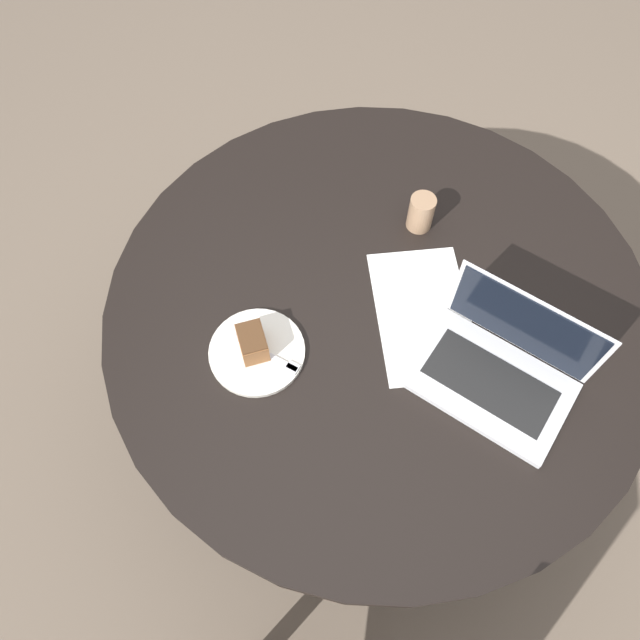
{
  "coord_description": "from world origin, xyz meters",
  "views": [
    {
      "loc": [
        -0.75,
        0.03,
        1.99
      ],
      "look_at": [
        -0.08,
        0.13,
        0.74
      ],
      "focal_mm": 35.0,
      "sensor_mm": 36.0,
      "label": 1
    }
  ],
  "objects": [
    {
      "name": "fork",
      "position": [
        -0.18,
        0.23,
        0.72
      ],
      "size": [
        0.08,
        0.17,
        0.0
      ],
      "rotation": [
        0.0,
        0.0,
        4.34
      ],
      "color": "silver",
      "rests_on": "plate"
    },
    {
      "name": "paper_document",
      "position": [
        -0.01,
        -0.1,
        0.71
      ],
      "size": [
        0.4,
        0.3,
        0.0
      ],
      "rotation": [
        0.0,
        0.0,
        0.25
      ],
      "color": "white",
      "rests_on": "dining_table"
    },
    {
      "name": "plate",
      "position": [
        -0.17,
        0.27,
        0.71
      ],
      "size": [
        0.22,
        0.22,
        0.01
      ],
      "color": "silver",
      "rests_on": "dining_table"
    },
    {
      "name": "coffee_glass",
      "position": [
        0.25,
        -0.07,
        0.75
      ],
      "size": [
        0.06,
        0.06,
        0.1
      ],
      "color": "#997556",
      "rests_on": "dining_table"
    },
    {
      "name": "dining_table",
      "position": [
        0.0,
        0.0,
        0.6
      ],
      "size": [
        1.31,
        1.31,
        0.7
      ],
      "color": "black",
      "rests_on": "ground_plane"
    },
    {
      "name": "cake_slice",
      "position": [
        -0.16,
        0.27,
        0.75
      ],
      "size": [
        0.1,
        0.09,
        0.06
      ],
      "rotation": [
        0.0,
        0.0,
        0.44
      ],
      "color": "brown",
      "rests_on": "plate"
    },
    {
      "name": "ground_plane",
      "position": [
        0.0,
        0.0,
        0.0
      ],
      "size": [
        12.0,
        12.0,
        0.0
      ],
      "primitive_type": "plane",
      "color": "#6B5B4C"
    },
    {
      "name": "laptop",
      "position": [
        -0.14,
        -0.27,
        0.74
      ],
      "size": [
        0.36,
        0.41,
        0.21
      ],
      "rotation": [
        0.0,
        0.0,
        7.4
      ],
      "color": "silver",
      "rests_on": "dining_table"
    }
  ]
}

